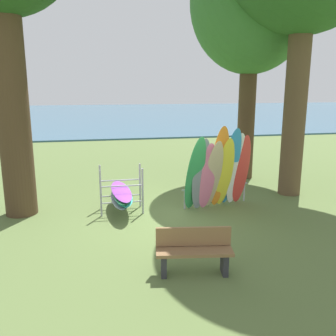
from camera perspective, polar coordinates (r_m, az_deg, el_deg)
ground_plane at (r=9.87m, az=0.19°, el=-7.40°), size 80.00×80.00×0.00m
lake_water at (r=40.78m, az=-8.30°, el=8.14°), size 80.00×36.00×0.10m
tree_mid_behind at (r=13.90m, az=12.80°, el=23.52°), size 4.18×4.18×8.53m
leaning_board_pile at (r=10.30m, az=7.89°, el=-0.58°), size 2.12×1.08×2.35m
board_storage_rack at (r=10.15m, az=-7.19°, el=-3.96°), size 1.15×2.13×1.25m
park_bench at (r=6.96m, az=4.04°, el=-12.51°), size 1.44×0.60×0.85m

